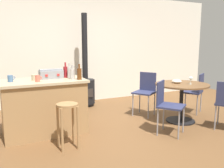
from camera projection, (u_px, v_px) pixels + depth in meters
name	position (u px, v px, depth m)	size (l,w,h in m)	color
ground_plane	(128.00, 131.00, 4.20)	(8.80, 8.80, 0.00)	brown
back_wall	(79.00, 48.00, 6.15)	(8.00, 0.10, 2.70)	silver
kitchen_island	(44.00, 107.00, 4.06)	(1.34, 0.78, 0.90)	#A37A4C
wooden_stool	(68.00, 117.00, 3.48)	(0.30, 0.30, 0.65)	#A37A4C
dining_table	(182.00, 93.00, 4.64)	(0.99, 0.99, 0.73)	black
folding_chair_far	(195.00, 90.00, 5.23)	(0.55, 0.55, 0.85)	navy
folding_chair_left	(145.00, 90.00, 5.09)	(0.55, 0.55, 0.88)	navy
folding_chair_right	(167.00, 103.00, 4.03)	(0.56, 0.56, 0.88)	navy
wood_stove	(85.00, 85.00, 5.83)	(0.44, 0.45, 2.16)	black
toolbox	(51.00, 74.00, 4.13)	(0.38, 0.22, 0.16)	gray
bottle_0	(69.00, 72.00, 4.18)	(0.07, 0.07, 0.25)	#B7B2AD
bottle_1	(66.00, 72.00, 4.24)	(0.07, 0.07, 0.26)	maroon
bottle_2	(79.00, 74.00, 4.01)	(0.08, 0.08, 0.26)	#603314
bottle_3	(72.00, 74.00, 4.04)	(0.08, 0.08, 0.23)	#B7B2AD
cup_0	(10.00, 78.00, 3.79)	(0.12, 0.08, 0.10)	#4C7099
cup_1	(34.00, 77.00, 3.94)	(0.12, 0.08, 0.09)	tan
cup_2	(38.00, 78.00, 3.80)	(0.11, 0.07, 0.10)	#DB6651
wine_glass	(191.00, 78.00, 4.56)	(0.07, 0.07, 0.14)	silver
serving_bowl	(177.00, 81.00, 4.69)	(0.18, 0.18, 0.07)	white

